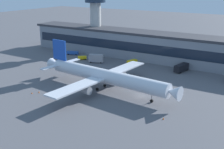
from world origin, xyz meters
TOP-DOWN VIEW (x-y plane):
  - ground_plane at (0.00, 0.00)m, footprint 600.00×600.00m
  - terminal_building at (0.00, 48.82)m, footprint 184.00×15.14m
  - airliner at (-14.81, -1.07)m, footprint 59.16×50.93m
  - control_tower at (-55.52, 51.81)m, footprint 11.73×11.73m
  - fuel_truck at (1.80, 36.37)m, footprint 4.47×8.80m
  - catering_truck at (-39.18, 28.86)m, footprint 7.65×5.13m
  - crew_van at (-21.82, 34.16)m, footprint 3.72×5.63m
  - belt_loader at (-59.84, 35.59)m, footprint 6.69×4.17m
  - follow_me_car at (-48.93, 29.69)m, footprint 4.59×4.29m
  - traffic_cone_0 at (-34.69, -18.36)m, footprint 0.45×0.45m
  - traffic_cone_1 at (13.46, -12.63)m, footprint 0.48×0.48m
  - traffic_cone_2 at (-33.14, -16.41)m, footprint 0.51×0.51m

SIDE VIEW (x-z plane):
  - ground_plane at x=0.00m, z-range 0.00..0.00m
  - traffic_cone_0 at x=-34.69m, z-range 0.00..0.56m
  - traffic_cone_1 at x=13.46m, z-range 0.00..0.60m
  - traffic_cone_2 at x=-33.14m, z-range 0.00..0.64m
  - follow_me_car at x=-48.93m, z-range 0.17..2.02m
  - belt_loader at x=-59.84m, z-range 0.18..2.13m
  - crew_van at x=-21.82m, z-range 0.18..2.73m
  - fuel_truck at x=1.80m, z-range 0.21..3.56m
  - catering_truck at x=-39.18m, z-range 0.22..4.37m
  - airliner at x=-14.81m, z-range -2.72..13.35m
  - terminal_building at x=0.00m, z-range 0.02..14.21m
  - control_tower at x=-55.52m, z-range 4.06..37.63m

